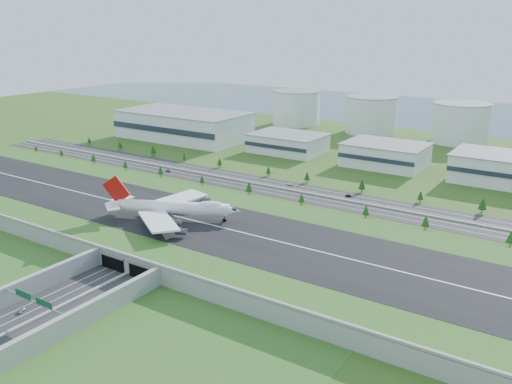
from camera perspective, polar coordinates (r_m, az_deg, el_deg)
The scene contains 20 objects.
ground at distance 275.07m, azimuth -5.81°, elevation -4.79°, with size 1200.00×1200.00×0.00m, color #284D18.
airfield_deck at distance 273.50m, azimuth -5.85°, elevation -4.00°, with size 520.00×100.00×9.20m.
underpass_road at distance 213.98m, azimuth -23.20°, elevation -11.94°, with size 38.80×120.40×8.00m.
sign_gantry_near at distance 214.40m, azimuth -22.34°, elevation -10.71°, with size 38.70×0.70×9.80m.
north_expressway at distance 349.30m, azimuth 4.03°, elevation 0.09°, with size 560.00×36.00×0.12m, color #28282B.
tree_row at distance 340.69m, azimuth 7.01°, elevation 0.37°, with size 495.72×48.62×8.49m.
hangar_west at distance 514.24m, azimuth -7.63°, elevation 6.97°, with size 120.00×60.00×25.00m, color silver.
hangar_mid_a at distance 456.16m, azimuth 3.38°, elevation 5.15°, with size 58.00×42.00×15.00m, color silver.
hangar_mid_b at distance 421.00m, azimuth 13.45°, elevation 3.82°, with size 58.00×42.00×17.00m, color silver.
hangar_mid_c at distance 401.74m, azimuth 24.19°, elevation 2.27°, with size 58.00×42.00×19.00m, color silver.
fuel_tank_a at distance 586.32m, azimuth 4.23°, elevation 8.82°, with size 50.00×50.00×35.00m, color silver.
fuel_tank_b at distance 550.38m, azimuth 12.04°, elevation 7.94°, with size 50.00×50.00×35.00m, color silver.
fuel_tank_c at distance 525.84m, azimuth 20.71°, elevation 6.79°, with size 50.00×50.00×35.00m, color silver.
bay_water at distance 703.34m, azimuth 19.84°, elevation 7.82°, with size 1200.00×260.00×0.06m, color #324D61.
boeing_747 at distance 276.81m, azimuth -8.81°, elevation -1.62°, with size 66.54×61.36×22.09m.
car_0 at distance 224.33m, azimuth -23.50°, elevation -11.35°, with size 1.59×3.95×1.34m, color #9D9EA2.
car_2 at distance 216.12m, azimuth -17.57°, elevation -11.76°, with size 2.61×5.66×1.57m, color #0C1A3C.
car_4 at distance 399.13m, azimuth -9.19°, elevation 2.23°, with size 2.00×4.98×1.70m, color slate.
car_5 at distance 342.01m, azimuth 9.69°, elevation -0.37°, with size 1.41×4.06×1.34m, color black.
car_7 at distance 362.22m, azimuth 3.59°, elevation 0.85°, with size 1.93×4.75×1.38m, color white.
Camera 1 is at (162.83, -196.48, 102.70)m, focal length 38.00 mm.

